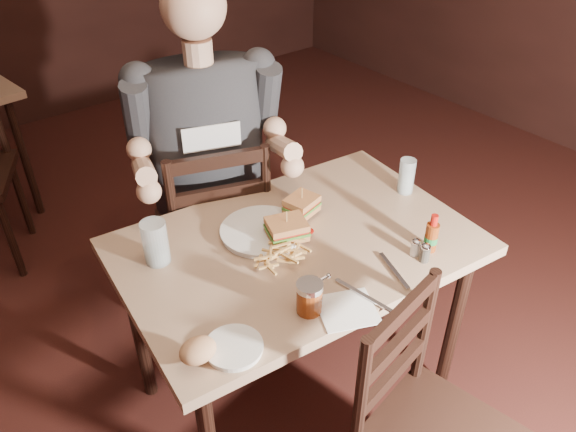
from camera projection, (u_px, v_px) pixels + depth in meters
room_shell at (325, 104)px, 1.27m from camera, size 7.00×7.00×7.00m
main_table at (297, 262)px, 1.92m from camera, size 1.25×0.90×0.77m
chair_far at (214, 230)px, 2.42m from camera, size 0.58×0.60×0.96m
diner at (206, 122)px, 2.07m from camera, size 0.72×0.64×1.04m
dinner_plate at (262, 232)px, 1.91m from camera, size 0.31×0.31×0.02m
sandwich_left at (287, 223)px, 1.85m from camera, size 0.15×0.14×0.11m
sandwich_right at (302, 201)px, 1.96m from camera, size 0.13×0.12×0.10m
fries_pile at (281, 253)px, 1.78m from camera, size 0.24×0.18×0.04m
ketchup_dollop at (308, 231)px, 1.89m from camera, size 0.05×0.05×0.01m
glass_left at (155, 242)px, 1.75m from camera, size 0.09×0.09×0.15m
glass_right at (407, 176)px, 2.09m from camera, size 0.07×0.07×0.14m
hot_sauce at (432, 233)px, 1.80m from camera, size 0.05×0.05×0.14m
salt_shaker at (415, 248)px, 1.81m from camera, size 0.03×0.03×0.06m
pepper_shaker at (425, 253)px, 1.78m from camera, size 0.04×0.04×0.06m
syrup_dispenser at (309, 297)px, 1.59m from camera, size 0.09×0.09×0.10m
napkin at (347, 310)px, 1.61m from camera, size 0.21×0.21×0.00m
knife at (364, 295)px, 1.66m from camera, size 0.05×0.21×0.00m
fork at (394, 270)px, 1.75m from camera, size 0.07×0.17×0.01m
side_plate at (234, 348)px, 1.49m from camera, size 0.17×0.17×0.01m
bread_roll at (198, 350)px, 1.44m from camera, size 0.11×0.09×0.06m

